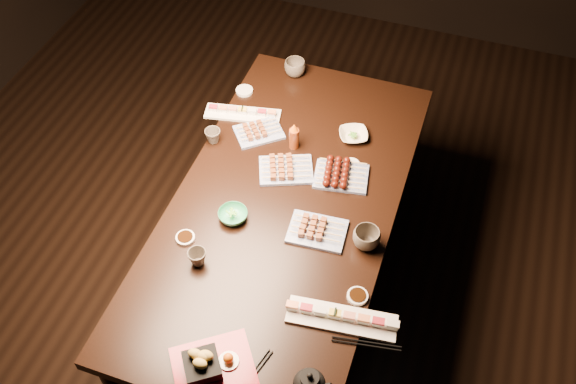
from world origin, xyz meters
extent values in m
plane|color=black|center=(0.00, 0.00, 0.00)|extent=(5.00, 5.00, 0.00)
cube|color=black|center=(0.30, 0.03, 0.38)|extent=(1.38, 1.98, 0.75)
imported|color=#30955F|center=(0.13, -0.11, 0.77)|extent=(0.17, 0.17, 0.04)
imported|color=beige|center=(0.47, 0.49, 0.77)|extent=(0.17, 0.17, 0.03)
imported|color=#4D443A|center=(0.09, -0.36, 0.78)|extent=(0.08, 0.08, 0.07)
imported|color=#4D443A|center=(0.67, -0.07, 0.79)|extent=(0.11, 0.11, 0.08)
imported|color=#4D443A|center=(-0.12, 0.27, 0.78)|extent=(0.10, 0.10, 0.07)
imported|color=#4D443A|center=(0.08, 0.83, 0.79)|extent=(0.11, 0.11, 0.08)
cylinder|color=maroon|center=(0.24, 0.35, 0.82)|extent=(0.06, 0.06, 0.14)
cylinder|color=white|center=(-0.01, -0.27, 0.76)|extent=(0.08, 0.08, 0.01)
cylinder|color=white|center=(0.51, 0.32, 0.76)|extent=(0.08, 0.08, 0.01)
cylinder|color=white|center=(0.71, -0.31, 0.76)|extent=(0.11, 0.11, 0.01)
cylinder|color=white|center=(-0.11, 0.62, 0.76)|extent=(0.11, 0.11, 0.01)
camera|label=1|loc=(0.86, -1.55, 2.81)|focal=40.00mm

